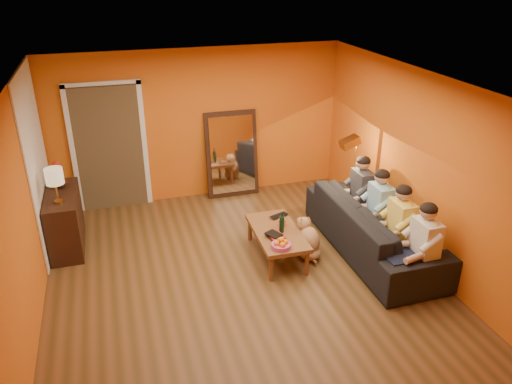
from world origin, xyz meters
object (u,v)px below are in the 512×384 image
object	(u,v)px
sideboard	(65,220)
wine_bottle	(282,222)
coffee_table	(277,243)
table_lamp	(56,186)
person_mid_right	(380,209)
sofa	(373,227)
tumbler	(282,222)
person_mid_left	(400,227)
person_far_right	(361,193)
person_far_left	(424,247)
floor_lamp	(353,181)
dog	(309,238)
mirror_frame	(232,154)
vase	(60,181)
laptop	(281,217)

from	to	relation	value
sideboard	wine_bottle	size ratio (longest dim) A/B	3.81
coffee_table	wine_bottle	bearing A→B (deg)	-43.49
table_lamp	person_mid_right	bearing A→B (deg)	-13.18
sofa	person_mid_right	size ratio (longest dim) A/B	2.14
sideboard	tumbler	bearing A→B (deg)	-19.47
person_mid_left	tumbler	world-z (taller)	person_mid_left
person_mid_left	person_far_right	xyz separation A→B (m)	(0.00, 1.10, 0.00)
coffee_table	wine_bottle	size ratio (longest dim) A/B	3.94
person_far_left	person_far_right	bearing A→B (deg)	90.00
sideboard	floor_lamp	distance (m)	4.38
coffee_table	person_mid_right	distance (m)	1.57
sofa	wine_bottle	distance (m)	1.36
coffee_table	tumbler	size ratio (longest dim) A/B	11.01
sofa	dog	bearing A→B (deg)	82.76
table_lamp	person_far_left	xyz separation A→B (m)	(4.37, -2.12, -0.49)
person_far_right	tumbler	bearing A→B (deg)	-168.59
sofa	mirror_frame	bearing A→B (deg)	30.08
sideboard	vase	size ratio (longest dim) A/B	5.98
coffee_table	person_far_right	size ratio (longest dim) A/B	1.00
coffee_table	person_mid_left	bearing A→B (deg)	-23.36
tumbler	laptop	bearing A→B (deg)	75.38
coffee_table	tumbler	xyz separation A→B (m)	(0.12, 0.12, 0.26)
table_lamp	person_mid_left	size ratio (longest dim) A/B	0.42
wine_bottle	person_far_left	bearing A→B (deg)	-39.41
person_far_left	vase	size ratio (longest dim) A/B	6.19
coffee_table	table_lamp	bearing A→B (deg)	164.53
sideboard	person_mid_right	world-z (taller)	person_mid_right
sideboard	person_far_right	xyz separation A→B (m)	(4.37, -0.77, 0.18)
person_mid_right	laptop	distance (m)	1.43
dog	person_mid_left	bearing A→B (deg)	-7.92
laptop	person_far_right	bearing A→B (deg)	-18.12
table_lamp	dog	size ratio (longest dim) A/B	0.85
table_lamp	wine_bottle	bearing A→B (deg)	-17.60
floor_lamp	vase	distance (m)	4.42
dog	mirror_frame	bearing A→B (deg)	121.79
table_lamp	person_far_left	world-z (taller)	table_lamp
coffee_table	vase	bearing A→B (deg)	155.05
sofa	person_far_right	bearing A→B (deg)	-11.31
tumbler	person_far_right	bearing A→B (deg)	11.41
sideboard	dog	world-z (taller)	sideboard
mirror_frame	floor_lamp	size ratio (longest dim) A/B	1.06
mirror_frame	wine_bottle	size ratio (longest dim) A/B	4.90
table_lamp	tumbler	xyz separation A→B (m)	(2.98, -0.75, -0.63)
person_mid_left	person_far_right	distance (m)	1.10
sofa	wine_bottle	xyz separation A→B (m)	(-1.33, 0.20, 0.19)
table_lamp	tumbler	world-z (taller)	table_lamp
mirror_frame	laptop	world-z (taller)	mirror_frame
person_mid_left	sideboard	bearing A→B (deg)	156.80
dog	person_far_right	world-z (taller)	person_far_right
table_lamp	person_mid_right	distance (m)	4.52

